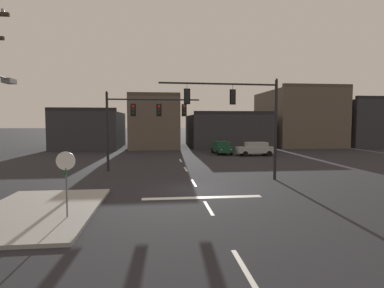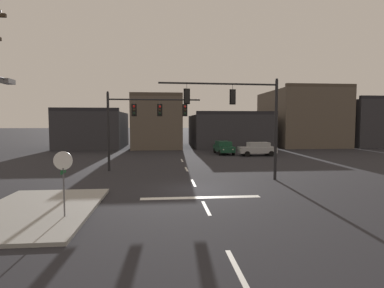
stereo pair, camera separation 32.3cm
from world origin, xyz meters
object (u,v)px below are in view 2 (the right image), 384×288
at_px(car_lot_middle, 224,147).
at_px(signal_mast_near_side, 243,110).
at_px(signal_mast_far_side, 139,117).
at_px(car_lot_nearside, 257,149).
at_px(stop_sign, 63,168).

bearing_deg(car_lot_middle, signal_mast_near_side, -97.15).
relative_size(signal_mast_far_side, car_lot_nearside, 1.71).
height_order(signal_mast_near_side, stop_sign, signal_mast_near_side).
xyz_separation_m(signal_mast_near_side, signal_mast_far_side, (-7.35, 5.17, -0.37)).
distance_m(signal_mast_far_side, car_lot_nearside, 16.93).
relative_size(signal_mast_far_side, stop_sign, 2.70).
height_order(signal_mast_far_side, car_lot_nearside, signal_mast_far_side).
relative_size(signal_mast_near_side, car_lot_middle, 1.80).
bearing_deg(signal_mast_far_side, signal_mast_near_side, -35.14).
bearing_deg(car_lot_nearside, signal_mast_far_side, -142.82).
relative_size(stop_sign, car_lot_nearside, 0.63).
bearing_deg(car_lot_nearside, car_lot_middle, 146.76).
bearing_deg(signal_mast_near_side, car_lot_nearside, 68.99).
relative_size(stop_sign, car_lot_middle, 0.63).
bearing_deg(signal_mast_far_side, car_lot_middle, 52.32).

